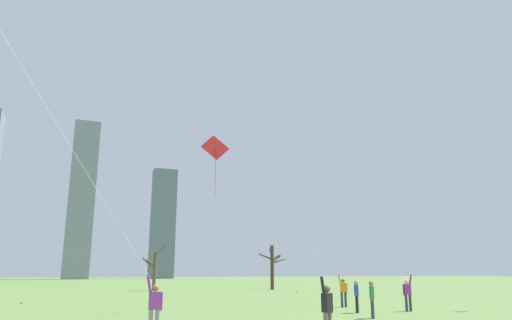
{
  "coord_description": "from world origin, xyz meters",
  "views": [
    {
      "loc": [
        -8.09,
        -14.82,
        1.99
      ],
      "look_at": [
        0.0,
        6.0,
        7.37
      ],
      "focal_mm": 32.8,
      "sensor_mm": 36.0,
      "label": 1
    }
  ],
  "objects_px": {
    "bare_tree_left_of_center": "(154,269)",
    "distant_kite_drifting_left_yellow": "(278,131)",
    "kite_flyer_far_back_green": "(121,249)",
    "bystander_far_off_by_trees": "(357,294)",
    "bystander_strolling_midfield": "(372,297)",
    "kite_flyer_foreground_left_red": "(308,252)",
    "kite_flyer_foreground_right_purple": "(318,254)",
    "bare_tree_leftmost": "(272,265)",
    "kite_flyer_midfield_center_teal": "(434,246)"
  },
  "relations": [
    {
      "from": "kite_flyer_foreground_right_purple",
      "to": "distant_kite_drifting_left_yellow",
      "type": "height_order",
      "value": "distant_kite_drifting_left_yellow"
    },
    {
      "from": "kite_flyer_foreground_right_purple",
      "to": "bare_tree_left_of_center",
      "type": "bearing_deg",
      "value": 87.11
    },
    {
      "from": "distant_kite_drifting_left_yellow",
      "to": "kite_flyer_foreground_right_purple",
      "type": "bearing_deg",
      "value": -112.48
    },
    {
      "from": "bare_tree_left_of_center",
      "to": "distant_kite_drifting_left_yellow",
      "type": "bearing_deg",
      "value": -23.23
    },
    {
      "from": "kite_flyer_midfield_center_teal",
      "to": "kite_flyer_foreground_right_purple",
      "type": "bearing_deg",
      "value": -144.27
    },
    {
      "from": "kite_flyer_foreground_right_purple",
      "to": "bystander_strolling_midfield",
      "type": "relative_size",
      "value": 7.61
    },
    {
      "from": "distant_kite_drifting_left_yellow",
      "to": "bare_tree_left_of_center",
      "type": "distance_m",
      "value": 21.65
    },
    {
      "from": "bystander_strolling_midfield",
      "to": "distant_kite_drifting_left_yellow",
      "type": "height_order",
      "value": "distant_kite_drifting_left_yellow"
    },
    {
      "from": "kite_flyer_foreground_right_purple",
      "to": "bare_tree_left_of_center",
      "type": "distance_m",
      "value": 42.71
    },
    {
      "from": "bystander_strolling_midfield",
      "to": "bare_tree_leftmost",
      "type": "relative_size",
      "value": 0.31
    },
    {
      "from": "bystander_far_off_by_trees",
      "to": "bare_tree_leftmost",
      "type": "distance_m",
      "value": 33.02
    },
    {
      "from": "bystander_far_off_by_trees",
      "to": "kite_flyer_foreground_left_red",
      "type": "bearing_deg",
      "value": 100.94
    },
    {
      "from": "kite_flyer_midfield_center_teal",
      "to": "bare_tree_left_of_center",
      "type": "relative_size",
      "value": 3.21
    },
    {
      "from": "kite_flyer_far_back_green",
      "to": "bystander_strolling_midfield",
      "type": "distance_m",
      "value": 11.72
    },
    {
      "from": "kite_flyer_foreground_left_red",
      "to": "kite_flyer_midfield_center_teal",
      "type": "xyz_separation_m",
      "value": [
        5.7,
        -3.98,
        0.23
      ]
    },
    {
      "from": "distant_kite_drifting_left_yellow",
      "to": "bare_tree_left_of_center",
      "type": "height_order",
      "value": "distant_kite_drifting_left_yellow"
    },
    {
      "from": "bare_tree_leftmost",
      "to": "kite_flyer_far_back_green",
      "type": "bearing_deg",
      "value": -119.58
    },
    {
      "from": "bystander_strolling_midfield",
      "to": "distant_kite_drifting_left_yellow",
      "type": "xyz_separation_m",
      "value": [
        9.34,
        30.93,
        17.72
      ]
    },
    {
      "from": "bare_tree_leftmost",
      "to": "bare_tree_left_of_center",
      "type": "xyz_separation_m",
      "value": [
        -13.76,
        2.11,
        -0.41
      ]
    },
    {
      "from": "bystander_far_off_by_trees",
      "to": "bare_tree_leftmost",
      "type": "height_order",
      "value": "bare_tree_leftmost"
    },
    {
      "from": "kite_flyer_foreground_right_purple",
      "to": "bare_tree_left_of_center",
      "type": "xyz_separation_m",
      "value": [
        2.15,
        42.66,
        -0.13
      ]
    },
    {
      "from": "kite_flyer_far_back_green",
      "to": "bystander_far_off_by_trees",
      "type": "relative_size",
      "value": 8.81
    },
    {
      "from": "kite_flyer_far_back_green",
      "to": "kite_flyer_midfield_center_teal",
      "type": "distance_m",
      "value": 18.01
    },
    {
      "from": "kite_flyer_far_back_green",
      "to": "bare_tree_leftmost",
      "type": "distance_m",
      "value": 42.87
    },
    {
      "from": "bystander_far_off_by_trees",
      "to": "bare_tree_leftmost",
      "type": "bearing_deg",
      "value": 74.25
    },
    {
      "from": "kite_flyer_foreground_left_red",
      "to": "bystander_far_off_by_trees",
      "type": "xyz_separation_m",
      "value": [
        0.72,
        -3.75,
        -2.25
      ]
    },
    {
      "from": "kite_flyer_far_back_green",
      "to": "bystander_far_off_by_trees",
      "type": "bearing_deg",
      "value": 24.46
    },
    {
      "from": "kite_flyer_foreground_left_red",
      "to": "bystander_strolling_midfield",
      "type": "distance_m",
      "value": 6.87
    },
    {
      "from": "kite_flyer_far_back_green",
      "to": "distant_kite_drifting_left_yellow",
      "type": "distance_m",
      "value": 42.61
    },
    {
      "from": "kite_flyer_foreground_right_purple",
      "to": "kite_flyer_midfield_center_teal",
      "type": "xyz_separation_m",
      "value": [
        11.94,
        8.59,
        0.86
      ]
    },
    {
      "from": "kite_flyer_far_back_green",
      "to": "bystander_strolling_midfield",
      "type": "xyz_separation_m",
      "value": [
        11.23,
        2.82,
        -1.81
      ]
    },
    {
      "from": "kite_flyer_midfield_center_teal",
      "to": "bystander_far_off_by_trees",
      "type": "relative_size",
      "value": 10.1
    },
    {
      "from": "kite_flyer_foreground_left_red",
      "to": "kite_flyer_far_back_green",
      "type": "relative_size",
      "value": 0.69
    },
    {
      "from": "bare_tree_leftmost",
      "to": "kite_flyer_midfield_center_teal",
      "type": "bearing_deg",
      "value": -97.09
    },
    {
      "from": "bystander_strolling_midfield",
      "to": "bystander_far_off_by_trees",
      "type": "height_order",
      "value": "same"
    },
    {
      "from": "kite_flyer_foreground_left_red",
      "to": "kite_flyer_far_back_green",
      "type": "height_order",
      "value": "kite_flyer_far_back_green"
    },
    {
      "from": "kite_flyer_foreground_right_purple",
      "to": "kite_flyer_far_back_green",
      "type": "xyz_separation_m",
      "value": [
        -5.25,
        3.26,
        0.2
      ]
    },
    {
      "from": "kite_flyer_foreground_right_purple",
      "to": "kite_flyer_far_back_green",
      "type": "distance_m",
      "value": 6.18
    },
    {
      "from": "bare_tree_leftmost",
      "to": "bystander_far_off_by_trees",
      "type": "bearing_deg",
      "value": -105.75
    },
    {
      "from": "kite_flyer_far_back_green",
      "to": "bare_tree_leftmost",
      "type": "relative_size",
      "value": 2.77
    },
    {
      "from": "kite_flyer_foreground_left_red",
      "to": "kite_flyer_midfield_center_teal",
      "type": "height_order",
      "value": "kite_flyer_midfield_center_teal"
    },
    {
      "from": "kite_flyer_foreground_left_red",
      "to": "bystander_strolling_midfield",
      "type": "height_order",
      "value": "kite_flyer_foreground_left_red"
    },
    {
      "from": "bare_tree_left_of_center",
      "to": "kite_flyer_foreground_left_red",
      "type": "bearing_deg",
      "value": -82.27
    },
    {
      "from": "bystander_far_off_by_trees",
      "to": "bare_tree_left_of_center",
      "type": "bearing_deg",
      "value": 98.09
    },
    {
      "from": "bystander_strolling_midfield",
      "to": "kite_flyer_far_back_green",
      "type": "bearing_deg",
      "value": -165.93
    },
    {
      "from": "bystander_far_off_by_trees",
      "to": "distant_kite_drifting_left_yellow",
      "type": "xyz_separation_m",
      "value": [
        8.35,
        28.19,
        17.72
      ]
    },
    {
      "from": "kite_flyer_far_back_green",
      "to": "distant_kite_drifting_left_yellow",
      "type": "relative_size",
      "value": 0.63
    },
    {
      "from": "distant_kite_drifting_left_yellow",
      "to": "bare_tree_leftmost",
      "type": "bearing_deg",
      "value": 80.48
    },
    {
      "from": "kite_flyer_foreground_right_purple",
      "to": "bare_tree_left_of_center",
      "type": "height_order",
      "value": "kite_flyer_foreground_right_purple"
    },
    {
      "from": "kite_flyer_foreground_left_red",
      "to": "bystander_strolling_midfield",
      "type": "relative_size",
      "value": 6.05
    }
  ]
}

